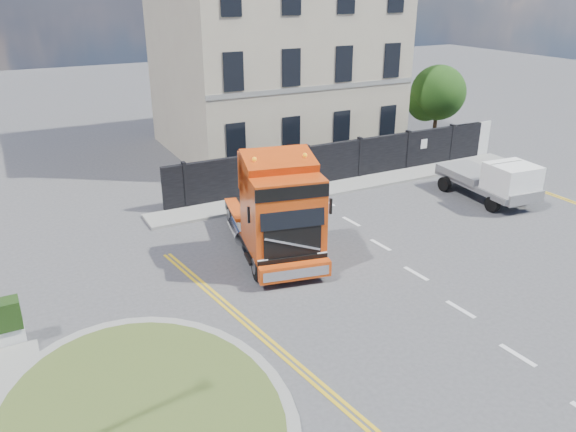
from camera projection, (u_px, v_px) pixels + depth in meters
ground at (336, 289)px, 17.97m from camera, size 120.00×120.00×0.00m
traffic_island at (141, 418)px, 12.48m from camera, size 6.80×6.80×0.17m
hoarding_fence at (352, 160)px, 27.78m from camera, size 18.80×0.25×2.00m
georgian_building at (274, 47)px, 31.87m from camera, size 12.30×10.30×12.80m
tree at (435, 95)px, 32.89m from camera, size 3.20×3.20×4.80m
pavement_far at (352, 185)px, 27.16m from camera, size 20.00×1.60×0.12m
truck at (278, 213)px, 19.39m from camera, size 3.59×6.69×3.80m
flatbed_pickup at (500, 181)px, 24.57m from camera, size 2.26×4.87×1.97m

